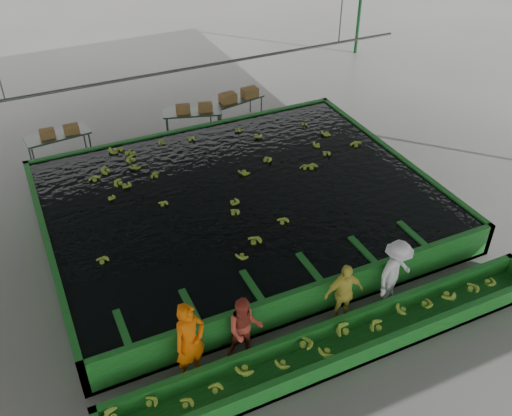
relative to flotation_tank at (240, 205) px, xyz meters
name	(u,v)px	position (x,y,z in m)	size (l,w,h in m)	color
ground	(264,251)	(0.00, -1.50, -0.45)	(80.00, 80.00, 0.00)	slate
shed_roof	(267,60)	(0.00, -1.50, 4.55)	(20.00, 22.00, 0.04)	gray
shed_posts	(265,166)	(0.00, -1.50, 2.05)	(20.00, 22.00, 5.00)	#12441F
flotation_tank	(240,205)	(0.00, 0.00, 0.00)	(10.00, 8.00, 0.90)	#1A6A20
tank_water	(240,193)	(0.00, 0.00, 0.40)	(9.70, 7.70, 0.00)	black
sorting_trough	(341,344)	(0.00, -5.10, -0.20)	(10.00, 1.00, 0.50)	#1A6A20
cableway_rail	(189,68)	(0.00, 3.50, 2.55)	(0.08, 0.08, 14.00)	#59605B
rail_hanger_right	(341,11)	(5.00, 3.50, 3.55)	(0.04, 0.04, 2.00)	#59605B
worker_a	(190,342)	(-2.93, -4.30, 0.47)	(0.67, 0.44, 1.84)	#F16005
worker_b	(245,329)	(-1.79, -4.30, 0.30)	(0.73, 0.57, 1.51)	#B23E2D
worker_c	(344,293)	(0.51, -4.30, 0.32)	(0.90, 0.37, 1.53)	#E1D44A
worker_d	(395,273)	(1.83, -4.30, 0.39)	(1.09, 0.62, 1.68)	silver
packing_table_left	(60,147)	(-3.84, 5.27, -0.01)	(1.93, 0.77, 0.88)	#59605B
packing_table_mid	(193,123)	(0.50, 5.04, -0.01)	(1.93, 0.77, 0.88)	#59605B
packing_table_right	(236,110)	(2.19, 5.33, -0.02)	(1.90, 0.76, 0.87)	#59605B
box_stack_left	(60,135)	(-3.76, 5.19, 0.43)	(1.17, 0.32, 0.25)	olive
box_stack_mid	(194,112)	(0.54, 4.95, 0.43)	(1.19, 0.33, 0.26)	olive
box_stack_right	(239,99)	(2.27, 5.23, 0.42)	(1.41, 0.39, 0.30)	olive
floating_bananas	(228,178)	(0.00, 0.80, 0.40)	(8.48, 5.78, 0.12)	#84A92C
trough_bananas	(342,339)	(0.00, -5.10, -0.05)	(8.37, 0.56, 0.11)	#84A92C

